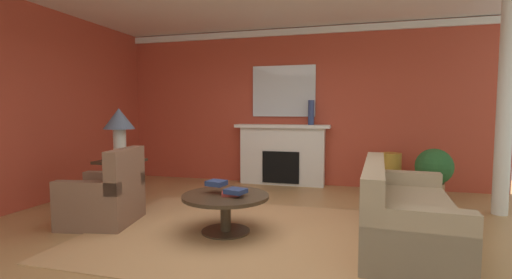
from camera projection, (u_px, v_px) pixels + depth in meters
ground_plane at (251, 232)px, 4.25m from camera, size 8.82×8.82×0.00m
wall_fireplace at (294, 107)px, 7.02m from camera, size 7.38×0.12×2.98m
wall_window at (31, 106)px, 5.34m from camera, size 0.12×6.48×2.98m
crown_moulding at (294, 32)px, 6.83m from camera, size 7.38×0.08×0.12m
area_rug at (226, 232)px, 4.21m from camera, size 3.10×2.68×0.01m
fireplace at (282, 156)px, 6.94m from camera, size 1.80×0.35×1.15m
mantel_mirror at (284, 91)px, 6.96m from camera, size 1.21×0.04×0.97m
sofa at (403, 215)px, 3.89m from camera, size 1.02×2.15×0.85m
armchair_near_window at (105, 200)px, 4.53m from camera, size 0.92×0.92×0.95m
coffee_table at (226, 204)px, 4.18m from camera, size 1.00×1.00×0.45m
side_table at (121, 180)px, 5.30m from camera, size 0.56×0.56×0.70m
table_lamp at (119, 124)px, 5.24m from camera, size 0.44×0.44×0.75m
vase_tall_corner at (390, 174)px, 6.16m from camera, size 0.35×0.35×0.70m
vase_mantel_right at (311, 113)px, 6.68m from camera, size 0.11×0.11×0.46m
book_red_cover at (230, 194)px, 4.13m from camera, size 0.24×0.23×0.04m
book_art_folio at (236, 191)px, 4.08m from camera, size 0.26×0.24×0.05m
book_small_novel at (216, 183)px, 4.26m from camera, size 0.24×0.23×0.06m
potted_plant at (434, 170)px, 5.61m from camera, size 0.56×0.56×0.83m
column_white at (505, 105)px, 4.85m from camera, size 0.20×0.20×2.98m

